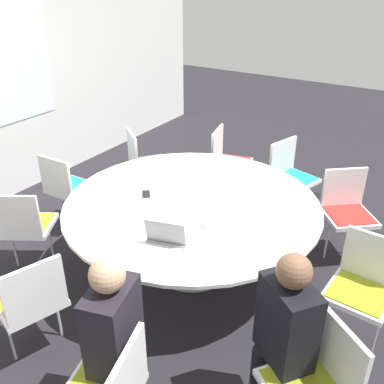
% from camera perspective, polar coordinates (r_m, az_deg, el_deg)
% --- Properties ---
extents(ground_plane, '(16.00, 16.00, 0.00)m').
position_cam_1_polar(ground_plane, '(4.18, 0.00, -10.10)').
color(ground_plane, black).
extents(conference_table, '(2.26, 2.26, 0.73)m').
position_cam_1_polar(conference_table, '(3.81, 0.00, -2.40)').
color(conference_table, '#B7B7BC').
rests_on(conference_table, ground_plane).
extents(chair_1, '(0.60, 0.60, 0.88)m').
position_cam_1_polar(chair_1, '(2.70, 16.21, -22.80)').
color(chair_1, white).
rests_on(chair_1, ground_plane).
extents(chair_2, '(0.45, 0.47, 0.88)m').
position_cam_1_polar(chair_2, '(3.42, 21.86, -11.11)').
color(chair_2, white).
rests_on(chair_2, ground_plane).
extents(chair_3, '(0.60, 0.61, 0.88)m').
position_cam_1_polar(chair_3, '(4.36, 19.97, -1.88)').
color(chair_3, white).
rests_on(chair_3, ground_plane).
extents(chair_4, '(0.54, 0.53, 0.88)m').
position_cam_1_polar(chair_4, '(4.91, 12.97, 2.57)').
color(chair_4, white).
rests_on(chair_4, ground_plane).
extents(chair_5, '(0.53, 0.51, 0.88)m').
position_cam_1_polar(chair_5, '(5.18, 4.69, 4.59)').
color(chair_5, white).
rests_on(chair_5, ground_plane).
extents(chair_6, '(0.60, 0.61, 0.88)m').
position_cam_1_polar(chair_6, '(5.15, -6.45, 4.34)').
color(chair_6, white).
rests_on(chair_6, ground_plane).
extents(chair_7, '(0.43, 0.45, 0.88)m').
position_cam_1_polar(chair_7, '(4.70, -16.37, 0.93)').
color(chair_7, white).
rests_on(chair_7, ground_plane).
extents(chair_8, '(0.59, 0.59, 0.88)m').
position_cam_1_polar(chair_8, '(4.13, -21.47, -3.86)').
color(chair_8, white).
rests_on(chair_8, ground_plane).
extents(chair_9, '(0.55, 0.54, 0.88)m').
position_cam_1_polar(chair_9, '(3.26, -20.66, -13.07)').
color(chair_9, white).
rests_on(chair_9, ground_plane).
extents(person_0, '(0.41, 0.32, 1.23)m').
position_cam_1_polar(person_0, '(2.62, -10.72, -17.70)').
color(person_0, '#231E28').
rests_on(person_0, ground_plane).
extents(person_1, '(0.39, 0.42, 1.23)m').
position_cam_1_polar(person_1, '(2.65, 12.16, -17.26)').
color(person_1, black).
rests_on(person_1, ground_plane).
extents(laptop, '(0.30, 0.36, 0.21)m').
position_cam_1_polar(laptop, '(3.23, -3.25, -5.76)').
color(laptop, '#99999E').
rests_on(laptop, conference_table).
extents(coffee_cup, '(0.08, 0.08, 0.09)m').
position_cam_1_polar(coffee_cup, '(3.40, 2.29, -4.04)').
color(coffee_cup, white).
rests_on(coffee_cup, conference_table).
extents(cell_phone, '(0.15, 0.14, 0.01)m').
position_cam_1_polar(cell_phone, '(3.92, -6.13, -0.26)').
color(cell_phone, black).
rests_on(cell_phone, conference_table).
extents(handbag, '(0.36, 0.16, 0.28)m').
position_cam_1_polar(handbag, '(4.99, 16.03, -2.44)').
color(handbag, black).
rests_on(handbag, ground_plane).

